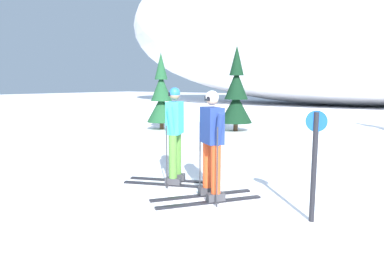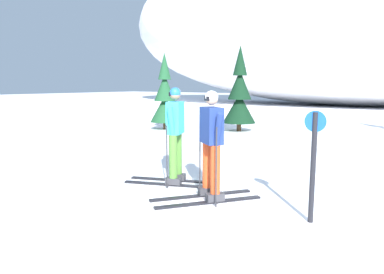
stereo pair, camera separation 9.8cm
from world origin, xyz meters
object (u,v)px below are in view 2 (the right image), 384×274
object	(u,v)px
trail_marker_post	(313,160)
pine_tree_center_left	(240,96)
pine_tree_far_left	(165,98)
skier_navy_jacket	(211,143)
skier_cyan_jacket	(175,134)

from	to	relation	value
trail_marker_post	pine_tree_center_left	bearing A→B (deg)	123.74
pine_tree_center_left	pine_tree_far_left	bearing A→B (deg)	-155.94
skier_navy_jacket	trail_marker_post	world-z (taller)	skier_navy_jacket
skier_cyan_jacket	trail_marker_post	bearing A→B (deg)	-9.38
skier_navy_jacket	pine_tree_center_left	xyz separation A→B (m)	(-3.59, 7.77, 0.47)
skier_navy_jacket	trail_marker_post	distance (m)	1.62
skier_navy_jacket	skier_cyan_jacket	bearing A→B (deg)	158.65
skier_cyan_jacket	trail_marker_post	world-z (taller)	skier_cyan_jacket
pine_tree_far_left	pine_tree_center_left	bearing A→B (deg)	24.06
skier_navy_jacket	skier_cyan_jacket	world-z (taller)	skier_cyan_jacket
skier_cyan_jacket	trail_marker_post	size ratio (longest dim) A/B	1.19
pine_tree_far_left	trail_marker_post	xyz separation A→B (m)	(7.97, -6.58, -0.44)
pine_tree_far_left	pine_tree_center_left	xyz separation A→B (m)	(2.75, 1.23, 0.10)
skier_navy_jacket	pine_tree_center_left	world-z (taller)	pine_tree_center_left
skier_cyan_jacket	pine_tree_far_left	bearing A→B (deg)	130.87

